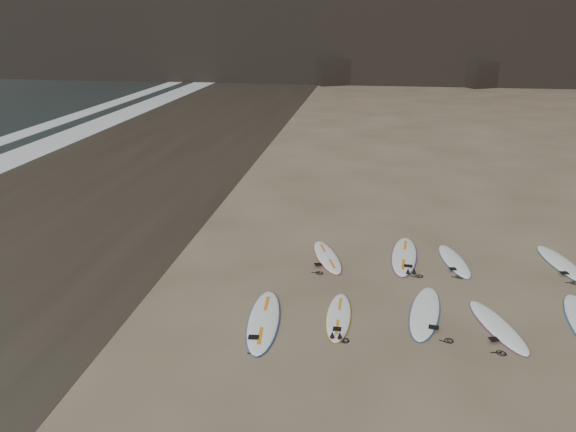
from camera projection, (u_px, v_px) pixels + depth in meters
name	position (u px, v px, depth m)	size (l,w,h in m)	color
ground	(439.00, 314.00, 12.88)	(240.00, 240.00, 0.00)	#897559
wet_sand	(103.00, 175.00, 23.97)	(12.00, 200.00, 0.01)	#383026
surfboard_0	(264.00, 320.00, 12.53)	(0.67, 2.79, 0.10)	white
surfboard_1	(339.00, 316.00, 12.72)	(0.53, 2.20, 0.08)	white
surfboard_2	(425.00, 312.00, 12.88)	(0.63, 2.61, 0.09)	white
surfboard_3	(498.00, 326.00, 12.31)	(0.56, 2.34, 0.08)	white
surfboard_5	(327.00, 257.00, 15.83)	(0.56, 2.34, 0.08)	white
surfboard_6	(404.00, 256.00, 15.89)	(0.67, 2.78, 0.10)	white
surfboard_7	(454.00, 261.00, 15.58)	(0.54, 2.25, 0.08)	white
surfboard_8	(562.00, 263.00, 15.40)	(0.61, 2.55, 0.09)	white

